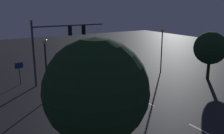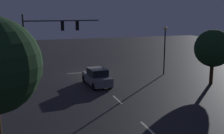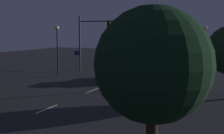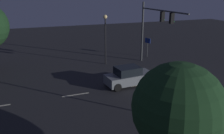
{
  "view_description": "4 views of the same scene",
  "coord_description": "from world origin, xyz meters",
  "px_view_note": "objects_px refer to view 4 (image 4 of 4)",
  "views": [
    {
      "loc": [
        13.36,
        26.06,
        8.38
      ],
      "look_at": [
        1.03,
        5.9,
        2.45
      ],
      "focal_mm": 40.19,
      "sensor_mm": 36.0,
      "label": 1
    },
    {
      "loc": [
        7.09,
        30.74,
        7.29
      ],
      "look_at": [
        -0.75,
        6.23,
        1.97
      ],
      "focal_mm": 44.34,
      "sensor_mm": 36.0,
      "label": 2
    },
    {
      "loc": [
        -10.98,
        29.65,
        4.99
      ],
      "look_at": [
        -0.66,
        7.47,
        1.74
      ],
      "focal_mm": 43.56,
      "sensor_mm": 36.0,
      "label": 3
    },
    {
      "loc": [
        -17.62,
        13.52,
        8.0
      ],
      "look_at": [
        -0.07,
        6.89,
        2.03
      ],
      "focal_mm": 38.39,
      "sensor_mm": 36.0,
      "label": 4
    }
  ],
  "objects_px": {
    "street_lamp_right_kerb": "(105,31)",
    "route_sign": "(148,43)",
    "traffic_signal_assembly": "(154,23)",
    "car_approaching": "(129,76)",
    "tree_left_near": "(178,108)"
  },
  "relations": [
    {
      "from": "traffic_signal_assembly",
      "to": "car_approaching",
      "type": "distance_m",
      "value": 7.34
    },
    {
      "from": "traffic_signal_assembly",
      "to": "street_lamp_right_kerb",
      "type": "bearing_deg",
      "value": 58.96
    },
    {
      "from": "street_lamp_right_kerb",
      "to": "route_sign",
      "type": "bearing_deg",
      "value": -79.17
    },
    {
      "from": "tree_left_near",
      "to": "traffic_signal_assembly",
      "type": "bearing_deg",
      "value": -26.97
    },
    {
      "from": "car_approaching",
      "to": "tree_left_near",
      "type": "bearing_deg",
      "value": 164.76
    },
    {
      "from": "street_lamp_right_kerb",
      "to": "route_sign",
      "type": "relative_size",
      "value": 2.28
    },
    {
      "from": "car_approaching",
      "to": "tree_left_near",
      "type": "distance_m",
      "value": 11.8
    },
    {
      "from": "tree_left_near",
      "to": "route_sign",
      "type": "bearing_deg",
      "value": -25.75
    },
    {
      "from": "car_approaching",
      "to": "tree_left_near",
      "type": "height_order",
      "value": "tree_left_near"
    },
    {
      "from": "street_lamp_right_kerb",
      "to": "route_sign",
      "type": "height_order",
      "value": "street_lamp_right_kerb"
    },
    {
      "from": "car_approaching",
      "to": "route_sign",
      "type": "relative_size",
      "value": 1.84
    },
    {
      "from": "car_approaching",
      "to": "street_lamp_right_kerb",
      "type": "xyz_separation_m",
      "value": [
        6.75,
        -0.15,
        3.04
      ]
    },
    {
      "from": "tree_left_near",
      "to": "car_approaching",
      "type": "bearing_deg",
      "value": -15.24
    },
    {
      "from": "car_approaching",
      "to": "traffic_signal_assembly",
      "type": "bearing_deg",
      "value": -49.19
    },
    {
      "from": "street_lamp_right_kerb",
      "to": "route_sign",
      "type": "distance_m",
      "value": 6.43
    }
  ]
}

